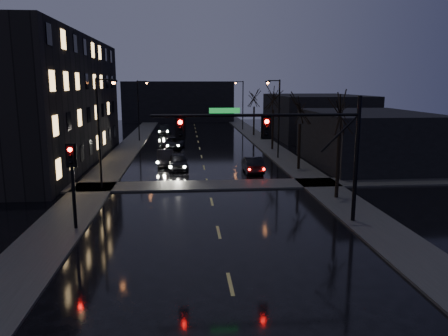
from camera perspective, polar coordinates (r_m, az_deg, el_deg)
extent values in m
plane|color=black|center=(15.72, 1.61, -18.07)|extent=(160.00, 160.00, 0.00)
cube|color=#2D2D2B|center=(49.71, -12.93, 1.96)|extent=(3.00, 140.00, 0.12)
cube|color=#2D2D2B|center=(50.26, 6.65, 2.26)|extent=(3.00, 140.00, 0.12)
cube|color=#2D2D2B|center=(33.07, -2.09, -2.25)|extent=(40.00, 3.00, 0.12)
cube|color=black|center=(46.14, -24.09, 8.03)|extent=(12.00, 30.00, 12.00)
cube|color=black|center=(43.49, 18.23, 3.67)|extent=(10.00, 14.00, 5.00)
cube|color=black|center=(64.56, 11.83, 6.66)|extent=(12.00, 18.00, 6.00)
cube|color=black|center=(91.73, -5.96, 8.68)|extent=(22.00, 10.00, 8.00)
cylinder|color=black|center=(24.80, 16.88, 0.92)|extent=(0.22, 0.22, 7.00)
cylinder|color=black|center=(23.01, 4.32, 6.89)|extent=(11.00, 0.16, 0.16)
cylinder|color=black|center=(24.24, 14.88, 4.39)|extent=(2.05, 0.10, 2.05)
cube|color=#0C591E|center=(22.78, 0.07, 7.51)|extent=(1.60, 0.04, 0.28)
cube|color=black|center=(22.76, -5.73, 5.18)|extent=(0.35, 0.28, 1.05)
sphere|color=#FF0705|center=(22.57, -5.75, 5.97)|extent=(0.22, 0.22, 0.22)
cube|color=black|center=(23.15, 5.53, 5.28)|extent=(0.35, 0.28, 1.05)
sphere|color=#FF0705|center=(22.96, 5.62, 6.06)|extent=(0.22, 0.22, 0.22)
cylinder|color=black|center=(24.02, -19.07, -2.70)|extent=(0.18, 0.18, 4.40)
cube|color=black|center=(23.68, -19.35, 1.54)|extent=(0.35, 0.28, 1.05)
sphere|color=#FF0705|center=(23.47, -19.49, 2.27)|extent=(0.22, 0.22, 0.22)
cylinder|color=black|center=(29.90, 14.64, 0.16)|extent=(0.24, 0.24, 4.40)
cylinder|color=black|center=(39.35, 9.79, 2.70)|extent=(0.24, 0.24, 4.12)
cylinder|color=black|center=(50.92, 6.37, 4.96)|extent=(0.24, 0.24, 4.68)
cylinder|color=black|center=(64.66, 3.92, 6.11)|extent=(0.24, 0.24, 4.29)
cylinder|color=black|center=(32.45, -16.02, 4.14)|extent=(0.16, 0.16, 8.00)
cylinder|color=black|center=(32.13, -15.32, 11.09)|extent=(1.20, 0.10, 0.10)
cube|color=black|center=(32.03, -14.24, 10.96)|extent=(0.50, 0.25, 0.15)
sphere|color=orange|center=(32.03, -14.23, 10.79)|extent=(0.28, 0.28, 0.28)
cylinder|color=black|center=(59.08, -11.12, 7.27)|extent=(0.16, 0.16, 8.00)
cylinder|color=black|center=(58.91, -10.67, 11.08)|extent=(1.20, 0.10, 0.10)
cube|color=black|center=(58.86, -10.07, 11.00)|extent=(0.50, 0.25, 0.15)
sphere|color=orange|center=(58.86, -10.07, 10.90)|extent=(0.28, 0.28, 0.28)
cylinder|color=black|center=(44.80, 7.17, 6.26)|extent=(0.16, 0.16, 8.00)
cylinder|color=black|center=(44.53, 6.52, 11.27)|extent=(1.20, 0.10, 0.10)
cube|color=black|center=(44.41, 5.75, 11.16)|extent=(0.50, 0.25, 0.15)
sphere|color=orange|center=(44.41, 5.74, 11.03)|extent=(0.28, 0.28, 0.28)
cylinder|color=black|center=(72.35, 2.48, 8.12)|extent=(0.16, 0.16, 8.00)
cylinder|color=black|center=(72.19, 2.03, 11.21)|extent=(1.20, 0.10, 0.10)
cube|color=black|center=(72.11, 1.54, 11.13)|extent=(0.50, 0.25, 0.15)
sphere|color=orange|center=(72.11, 1.54, 11.05)|extent=(0.28, 0.28, 0.28)
imported|color=black|center=(39.43, -6.04, 0.86)|extent=(1.98, 4.39, 1.46)
imported|color=black|center=(41.79, -7.67, 1.36)|extent=(1.74, 4.38, 1.42)
imported|color=black|center=(52.21, -6.63, 3.27)|extent=(2.82, 5.08, 1.34)
imported|color=black|center=(67.32, -7.83, 4.95)|extent=(2.19, 4.61, 1.30)
imported|color=black|center=(38.02, 3.76, 0.46)|extent=(1.49, 4.25, 1.40)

